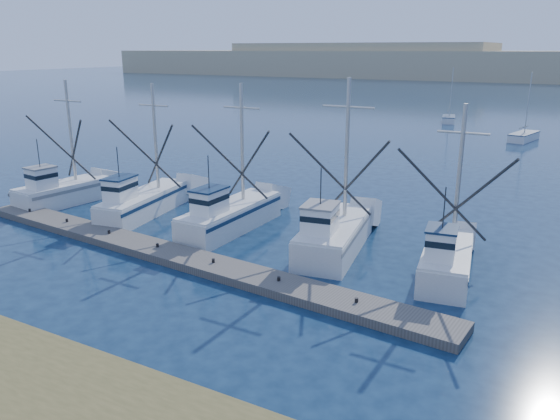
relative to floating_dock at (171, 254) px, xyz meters
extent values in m
plane|color=#0C1E36|center=(6.28, -5.56, -0.21)|extent=(500.00, 500.00, 0.00)
cube|color=#5A5550|center=(0.00, 0.00, 0.00)|extent=(31.38, 5.00, 0.42)
cube|color=tan|center=(6.28, 204.44, 4.79)|extent=(360.00, 60.00, 10.00)
cube|color=silver|center=(-13.71, 4.71, 0.51)|extent=(3.26, 6.99, 1.43)
cube|color=white|center=(-13.71, 2.99, 1.98)|extent=(1.61, 1.81, 1.50)
cylinder|color=#B7B2A8|center=(-13.71, 5.86, 4.86)|extent=(0.22, 0.22, 7.26)
cube|color=silver|center=(-6.78, 5.54, 0.50)|extent=(3.59, 8.64, 1.42)
cube|color=white|center=(-6.78, 3.39, 1.97)|extent=(1.62, 2.23, 1.50)
cylinder|color=#B7B2A8|center=(-6.78, 6.97, 4.80)|extent=(0.22, 0.22, 7.17)
cube|color=silver|center=(0.19, 5.51, 0.56)|extent=(2.40, 8.36, 1.53)
cube|color=white|center=(0.19, 3.38, 2.07)|extent=(1.37, 2.05, 1.50)
cylinder|color=#B7B2A8|center=(0.19, 6.94, 4.96)|extent=(0.22, 0.22, 7.28)
cube|color=silver|center=(7.23, 5.26, 0.58)|extent=(3.91, 8.16, 1.58)
cube|color=white|center=(7.23, 3.25, 2.12)|extent=(1.85, 2.13, 1.50)
cylinder|color=#B7B2A8|center=(7.23, 6.60, 5.24)|extent=(0.22, 0.22, 7.74)
cube|color=silver|center=(13.44, 4.65, 0.49)|extent=(3.13, 6.87, 1.40)
cube|color=white|center=(13.44, 2.96, 1.94)|extent=(1.50, 1.78, 1.50)
cylinder|color=#B7B2A8|center=(13.44, 5.78, 4.65)|extent=(0.22, 0.22, 6.92)
cube|color=silver|center=(12.38, 51.24, 0.24)|extent=(3.15, 6.10, 0.90)
cylinder|color=#B7B2A8|center=(12.38, 51.54, 4.29)|extent=(0.12, 0.12, 7.20)
cube|color=silver|center=(0.56, 64.20, 0.24)|extent=(2.69, 4.99, 0.90)
cylinder|color=#B7B2A8|center=(0.56, 64.50, 4.29)|extent=(0.12, 0.12, 7.20)
camera|label=1|loc=(18.29, -21.09, 10.56)|focal=35.00mm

